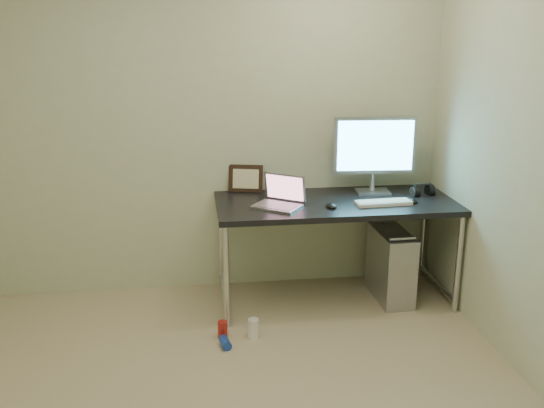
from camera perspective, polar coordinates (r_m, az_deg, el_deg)
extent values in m
cube|color=beige|center=(4.42, -6.56, 7.42)|extent=(3.50, 0.02, 2.50)
cube|color=black|center=(4.30, 6.01, 0.04)|extent=(1.68, 0.73, 0.04)
cylinder|color=silver|center=(4.01, -4.33, -6.87)|extent=(0.04, 0.04, 0.71)
cylinder|color=silver|center=(4.61, -4.81, -3.65)|extent=(0.04, 0.04, 0.71)
cylinder|color=silver|center=(4.38, 17.14, -5.49)|extent=(0.04, 0.04, 0.71)
cylinder|color=silver|center=(4.94, 14.06, -2.71)|extent=(0.04, 0.04, 0.71)
cylinder|color=silver|center=(4.42, -4.50, -8.46)|extent=(0.04, 0.65, 0.04)
cylinder|color=silver|center=(4.76, 15.25, -7.12)|extent=(0.04, 0.65, 0.04)
cube|color=#A2A3A7|center=(4.53, 11.10, -5.65)|extent=(0.23, 0.50, 0.52)
cylinder|color=#A8A7AE|center=(4.24, 12.18, -3.20)|extent=(0.19, 0.03, 0.02)
cylinder|color=#A8A7AE|center=(4.61, 10.49, -1.49)|extent=(0.19, 0.03, 0.02)
cylinder|color=black|center=(4.78, 9.28, -2.52)|extent=(0.01, 0.16, 0.69)
cylinder|color=black|center=(4.80, 10.37, -2.76)|extent=(0.02, 0.11, 0.71)
cylinder|color=#AB1E19|center=(3.99, -4.67, -11.71)|extent=(0.07, 0.07, 0.12)
cylinder|color=white|center=(3.99, -1.76, -11.61)|extent=(0.07, 0.07, 0.13)
cylinder|color=#1C3DAA|center=(3.90, -4.43, -12.89)|extent=(0.08, 0.12, 0.06)
cube|color=#A8A7AE|center=(4.11, 0.48, -0.24)|extent=(0.37, 0.35, 0.02)
cube|color=gray|center=(4.10, 0.48, -0.11)|extent=(0.32, 0.30, 0.00)
cube|color=#93929A|center=(4.18, 1.23, 1.56)|extent=(0.27, 0.21, 0.20)
cube|color=#764854|center=(4.17, 1.25, 1.54)|extent=(0.24, 0.18, 0.17)
cube|color=#A8A7AE|center=(4.52, 9.46, 1.14)|extent=(0.25, 0.19, 0.02)
cylinder|color=#A8A7AE|center=(4.53, 9.42, 2.11)|extent=(0.04, 0.04, 0.13)
cube|color=#A8A7AE|center=(4.46, 9.63, 5.48)|extent=(0.60, 0.08, 0.42)
cube|color=#59D2FF|center=(4.43, 9.72, 5.42)|extent=(0.55, 0.04, 0.36)
cube|color=white|center=(4.25, 10.44, 0.13)|extent=(0.39, 0.15, 0.02)
ellipsoid|color=black|center=(4.34, 13.05, 0.39)|extent=(0.08, 0.12, 0.04)
ellipsoid|color=black|center=(4.13, 5.59, -0.07)|extent=(0.07, 0.11, 0.04)
cylinder|color=black|center=(4.52, 13.28, 1.13)|extent=(0.05, 0.10, 0.10)
cylinder|color=black|center=(4.56, 14.67, 1.18)|extent=(0.05, 0.10, 0.10)
cube|color=black|center=(4.52, 14.02, 1.81)|extent=(0.13, 0.03, 0.01)
cube|color=black|center=(4.48, -2.50, 2.42)|extent=(0.26, 0.13, 0.20)
cylinder|color=silver|center=(4.45, -0.43, 1.52)|extent=(0.01, 0.01, 0.08)
cylinder|color=white|center=(4.43, -0.43, 2.14)|extent=(0.04, 0.04, 0.04)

